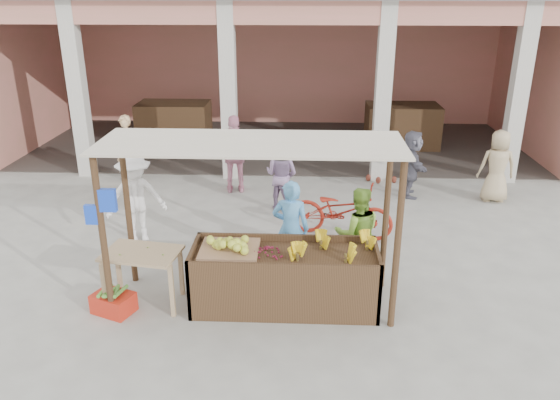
{
  "coord_description": "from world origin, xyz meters",
  "views": [
    {
      "loc": [
        0.74,
        -6.75,
        4.26
      ],
      "look_at": [
        0.38,
        1.2,
        1.15
      ],
      "focal_mm": 35.0,
      "sensor_mm": 36.0,
      "label": 1
    }
  ],
  "objects_px": {
    "motorcycle": "(341,210)",
    "side_table": "(142,261)",
    "fruit_stall": "(285,280)",
    "vendor_green": "(358,231)",
    "vendor_blue": "(291,226)",
    "red_crate": "(114,303)"
  },
  "relations": [
    {
      "from": "side_table",
      "to": "fruit_stall",
      "type": "bearing_deg",
      "value": 11.3
    },
    {
      "from": "fruit_stall",
      "to": "side_table",
      "type": "height_order",
      "value": "side_table"
    },
    {
      "from": "fruit_stall",
      "to": "motorcycle",
      "type": "relative_size",
      "value": 1.32
    },
    {
      "from": "red_crate",
      "to": "side_table",
      "type": "bearing_deg",
      "value": 51.9
    },
    {
      "from": "vendor_green",
      "to": "motorcycle",
      "type": "distance_m",
      "value": 1.52
    },
    {
      "from": "side_table",
      "to": "red_crate",
      "type": "xyz_separation_m",
      "value": [
        -0.39,
        -0.22,
        -0.55
      ]
    },
    {
      "from": "vendor_green",
      "to": "red_crate",
      "type": "bearing_deg",
      "value": 13.93
    },
    {
      "from": "fruit_stall",
      "to": "vendor_green",
      "type": "bearing_deg",
      "value": 39.24
    },
    {
      "from": "side_table",
      "to": "motorcycle",
      "type": "relative_size",
      "value": 0.57
    },
    {
      "from": "fruit_stall",
      "to": "vendor_green",
      "type": "xyz_separation_m",
      "value": [
        1.08,
        0.88,
        0.38
      ]
    },
    {
      "from": "motorcycle",
      "to": "vendor_blue",
      "type": "bearing_deg",
      "value": 163.35
    },
    {
      "from": "vendor_blue",
      "to": "vendor_green",
      "type": "distance_m",
      "value": 1.03
    },
    {
      "from": "fruit_stall",
      "to": "vendor_green",
      "type": "height_order",
      "value": "vendor_green"
    },
    {
      "from": "side_table",
      "to": "vendor_green",
      "type": "bearing_deg",
      "value": 26.56
    },
    {
      "from": "red_crate",
      "to": "vendor_blue",
      "type": "xyz_separation_m",
      "value": [
        2.44,
        1.19,
        0.7
      ]
    },
    {
      "from": "red_crate",
      "to": "motorcycle",
      "type": "height_order",
      "value": "motorcycle"
    },
    {
      "from": "red_crate",
      "to": "vendor_green",
      "type": "relative_size",
      "value": 0.35
    },
    {
      "from": "vendor_blue",
      "to": "motorcycle",
      "type": "bearing_deg",
      "value": -114.54
    },
    {
      "from": "motorcycle",
      "to": "side_table",
      "type": "bearing_deg",
      "value": 143.83
    },
    {
      "from": "fruit_stall",
      "to": "motorcycle",
      "type": "bearing_deg",
      "value": 68.67
    },
    {
      "from": "side_table",
      "to": "motorcycle",
      "type": "xyz_separation_m",
      "value": [
        2.92,
        2.44,
        -0.18
      ]
    },
    {
      "from": "fruit_stall",
      "to": "motorcycle",
      "type": "distance_m",
      "value": 2.55
    }
  ]
}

